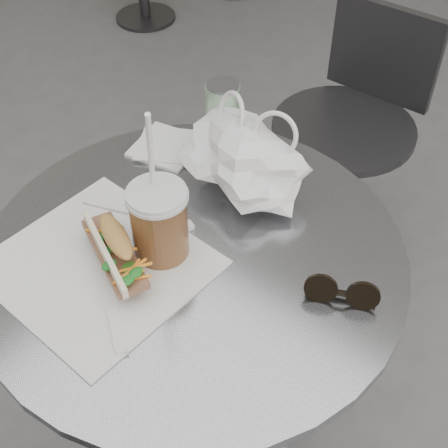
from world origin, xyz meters
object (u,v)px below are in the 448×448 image
Objects in this scene: banh_mi at (116,250)px; iced_coffee at (159,222)px; cafe_table at (197,339)px; sunglasses at (342,293)px; chair_far at (344,158)px; drink_can at (223,112)px.

banh_mi is 0.09m from iced_coffee.
banh_mi is (-0.08, -0.11, 0.31)m from cafe_table.
iced_coffee is at bearing 173.02° from sunglasses.
iced_coffee is at bearing 87.42° from banh_mi.
chair_far is 1.04m from banh_mi.
chair_far is 2.55× the size of iced_coffee.
iced_coffee is at bearing -69.69° from drink_can.
iced_coffee is 2.25× the size of drink_can.
banh_mi is 0.40m from drink_can.
iced_coffee is 0.32m from sunglasses.
banh_mi is at bearing -117.18° from iced_coffee.
iced_coffee is 0.34m from drink_can.
chair_far is at bearing 117.56° from banh_mi.
chair_far is 5.73× the size of drink_can.
cafe_table is at bearing 168.94° from sunglasses.
cafe_table is 0.34m from banh_mi.
drink_can is (-0.42, 0.22, 0.05)m from sunglasses.
iced_coffee reaches higher than chair_far.
iced_coffee is at bearing -140.95° from cafe_table.
drink_can is (-0.08, 0.39, 0.03)m from banh_mi.
chair_far is 0.96m from sunglasses.
sunglasses reaches higher than cafe_table.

